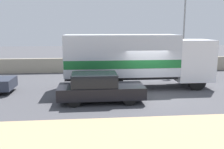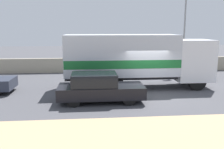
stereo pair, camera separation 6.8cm
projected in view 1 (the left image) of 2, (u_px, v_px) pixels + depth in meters
name	position (u px, v px, depth m)	size (l,w,h in m)	color
ground_plane	(149.00, 95.00, 14.31)	(80.00, 80.00, 0.00)	#47474C
dirt_shoulder_foreground	(192.00, 142.00, 8.42)	(60.00, 4.92, 0.04)	tan
stone_wall_backdrop	(127.00, 64.00, 21.99)	(60.00, 0.35, 1.24)	#A39984
street_lamp	(184.00, 23.00, 21.21)	(0.56, 0.28, 7.27)	gray
box_truck	(136.00, 58.00, 15.69)	(9.22, 2.43, 3.39)	silver
car_hatchback	(99.00, 88.00, 12.90)	(4.42, 1.81, 1.51)	black
pedestrian	(209.00, 65.00, 19.21)	(0.40, 0.40, 1.85)	#473828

